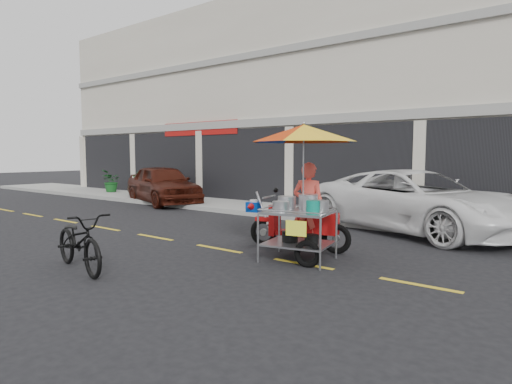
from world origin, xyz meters
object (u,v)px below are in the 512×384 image
Objects in this scene: food_vendor_rig at (304,173)px; maroon_sedan at (163,184)px; white_pickup at (416,201)px; near_bicycle at (79,241)px.

maroon_sedan is at bearing 144.19° from food_vendor_rig.
near_bicycle is (-3.29, -7.02, -0.28)m from white_pickup.
maroon_sedan is at bearing 108.98° from white_pickup.
white_pickup is 7.75m from near_bicycle.
maroon_sedan is at bearing 53.00° from near_bicycle.
food_vendor_rig is (8.90, -4.14, 0.82)m from maroon_sedan.
food_vendor_rig is at bearing -95.43° from maroon_sedan.
white_pickup is 4.08m from food_vendor_rig.
maroon_sedan is 9.73m from near_bicycle.
food_vendor_rig reaches higher than near_bicycle.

